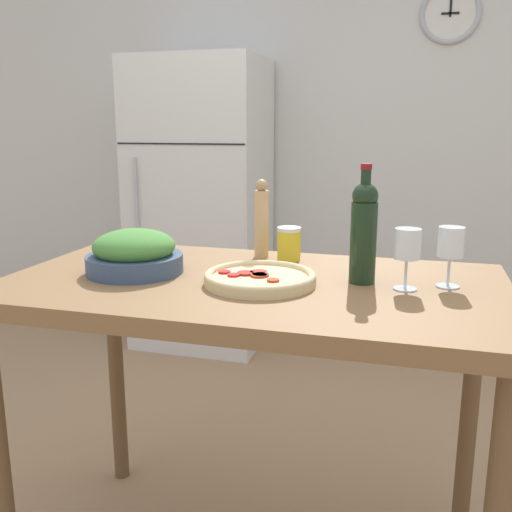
% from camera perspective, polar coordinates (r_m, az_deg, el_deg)
% --- Properties ---
extents(wall_back, '(6.40, 0.09, 2.60)m').
position_cam_1_polar(wall_back, '(3.68, 9.31, 11.78)').
color(wall_back, silver).
rests_on(wall_back, ground_plane).
extents(refrigerator, '(0.78, 0.64, 1.76)m').
position_cam_1_polar(refrigerator, '(3.57, -5.53, 5.04)').
color(refrigerator, silver).
rests_on(refrigerator, ground_plane).
extents(prep_counter, '(1.39, 0.76, 0.94)m').
position_cam_1_polar(prep_counter, '(1.63, -0.37, -6.03)').
color(prep_counter, brown).
rests_on(prep_counter, ground_plane).
extents(wine_bottle, '(0.07, 0.07, 0.32)m').
position_cam_1_polar(wine_bottle, '(1.57, 10.72, 2.58)').
color(wine_bottle, black).
rests_on(wine_bottle, prep_counter).
extents(wine_glass_near, '(0.07, 0.07, 0.16)m').
position_cam_1_polar(wine_glass_near, '(1.53, 14.90, 0.84)').
color(wine_glass_near, silver).
rests_on(wine_glass_near, prep_counter).
extents(wine_glass_far, '(0.07, 0.07, 0.16)m').
position_cam_1_polar(wine_glass_far, '(1.59, 18.90, 1.15)').
color(wine_glass_far, silver).
rests_on(wine_glass_far, prep_counter).
extents(pepper_mill, '(0.05, 0.05, 0.26)m').
position_cam_1_polar(pepper_mill, '(1.86, 0.56, 3.65)').
color(pepper_mill, tan).
rests_on(pepper_mill, prep_counter).
extents(salad_bowl, '(0.28, 0.28, 0.13)m').
position_cam_1_polar(salad_bowl, '(1.70, -12.06, 0.23)').
color(salad_bowl, '#384C6B').
rests_on(salad_bowl, prep_counter).
extents(homemade_pizza, '(0.31, 0.31, 0.03)m').
position_cam_1_polar(homemade_pizza, '(1.55, 0.39, -2.21)').
color(homemade_pizza, '#DBC189').
rests_on(homemade_pizza, prep_counter).
extents(salt_canister, '(0.08, 0.08, 0.11)m').
position_cam_1_polar(salt_canister, '(1.83, 3.31, 1.24)').
color(salt_canister, yellow).
rests_on(salt_canister, prep_counter).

